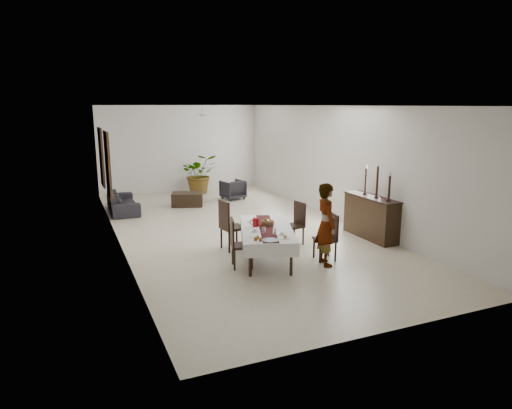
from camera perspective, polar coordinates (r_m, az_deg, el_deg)
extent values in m
cube|color=beige|center=(12.02, -2.33, -3.18)|extent=(6.00, 12.00, 0.00)
cube|color=white|center=(11.58, -2.47, 12.25)|extent=(6.00, 12.00, 0.02)
cube|color=silver|center=(17.40, -9.42, 6.88)|extent=(6.00, 0.02, 3.20)
cube|color=silver|center=(6.53, 16.50, -2.58)|extent=(6.00, 0.02, 3.20)
cube|color=silver|center=(11.02, -17.19, 3.35)|extent=(0.02, 12.00, 3.20)
cube|color=silver|center=(13.04, 10.09, 5.04)|extent=(0.02, 12.00, 3.20)
cube|color=black|center=(9.65, 1.33, -3.11)|extent=(1.56, 2.32, 0.04)
cylinder|color=black|center=(8.76, -0.73, -7.05)|extent=(0.08, 0.08, 0.63)
cylinder|color=black|center=(8.83, 4.43, -6.93)|extent=(0.08, 0.08, 0.63)
cylinder|color=black|center=(10.70, -1.23, -3.41)|extent=(0.08, 0.08, 0.63)
cylinder|color=black|center=(10.76, 2.97, -3.34)|extent=(0.08, 0.08, 0.63)
cube|color=white|center=(9.64, 1.33, -2.95)|extent=(1.77, 2.53, 0.01)
cube|color=silver|center=(9.65, -1.78, -3.74)|extent=(0.78, 2.18, 0.27)
cube|color=white|center=(9.74, 4.40, -3.63)|extent=(0.78, 2.18, 0.27)
cube|color=white|center=(8.59, 1.95, -5.82)|extent=(1.00, 0.36, 0.27)
cube|color=silver|center=(10.79, 0.83, -2.00)|extent=(1.00, 0.36, 0.27)
cube|color=#55181C|center=(9.64, 1.33, -2.91)|extent=(1.05, 2.21, 0.00)
cylinder|color=#9A0B10|center=(9.73, -0.05, -2.23)|extent=(0.17, 0.17, 0.18)
torus|color=maroon|center=(9.73, -0.49, -2.23)|extent=(0.11, 0.05, 0.11)
cylinder|color=white|center=(9.07, 2.31, -3.42)|extent=(0.06, 0.06, 0.15)
cylinder|color=white|center=(9.14, 1.02, -3.29)|extent=(0.06, 0.06, 0.15)
cylinder|color=silver|center=(9.67, 1.57, -2.41)|extent=(0.06, 0.06, 0.15)
cylinder|color=white|center=(9.15, 3.28, -3.62)|extent=(0.08, 0.08, 0.05)
cylinder|color=white|center=(9.15, 3.28, -3.75)|extent=(0.13, 0.13, 0.01)
cylinder|color=silver|center=(9.32, -0.16, -3.30)|extent=(0.08, 0.08, 0.05)
cylinder|color=silver|center=(9.32, -0.16, -3.42)|extent=(0.13, 0.13, 0.01)
cylinder|color=white|center=(8.90, 3.65, -4.22)|extent=(0.21, 0.21, 0.01)
sphere|color=tan|center=(8.89, 3.65, -4.06)|extent=(0.08, 0.08, 0.08)
cylinder|color=white|center=(8.98, -0.03, -4.04)|extent=(0.21, 0.21, 0.01)
cylinder|color=white|center=(10.10, -0.52, -2.17)|extent=(0.21, 0.21, 0.01)
cylinder|color=#3E3E43|center=(8.74, 1.83, -4.49)|extent=(0.32, 0.32, 0.02)
cylinder|color=#955915|center=(8.69, 0.55, -4.41)|extent=(0.06, 0.06, 0.07)
cylinder|color=#923A15|center=(8.74, -0.06, -4.32)|extent=(0.06, 0.06, 0.07)
cylinder|color=#8B5D14|center=(8.83, 0.20, -4.15)|extent=(0.06, 0.06, 0.07)
cylinder|color=brown|center=(9.85, 1.49, -2.32)|extent=(0.27, 0.27, 0.09)
sphere|color=#A52810|center=(9.85, 1.63, -1.92)|extent=(0.08, 0.08, 0.08)
sphere|color=#567422|center=(9.86, 1.27, -1.91)|extent=(0.07, 0.07, 0.07)
sphere|color=#C48C22|center=(9.79, 1.51, -2.01)|extent=(0.08, 0.08, 0.08)
cube|color=black|center=(9.75, 8.61, -4.35)|extent=(0.48, 0.48, 0.05)
cylinder|color=black|center=(9.74, 9.90, -5.86)|extent=(0.05, 0.05, 0.42)
cylinder|color=black|center=(10.04, 9.10, -5.27)|extent=(0.05, 0.05, 0.42)
cylinder|color=black|center=(9.60, 8.00, -6.05)|extent=(0.05, 0.05, 0.42)
cylinder|color=black|center=(9.91, 7.25, -5.45)|extent=(0.05, 0.05, 0.42)
cube|color=black|center=(9.75, 9.71, -2.63)|extent=(0.10, 0.42, 0.54)
cube|color=black|center=(10.72, 4.64, -2.70)|extent=(0.48, 0.48, 0.05)
cylinder|color=black|center=(10.76, 5.91, -3.97)|extent=(0.05, 0.05, 0.42)
cylinder|color=black|center=(11.02, 4.80, -3.55)|extent=(0.05, 0.05, 0.42)
cylinder|color=black|center=(10.55, 4.42, -4.27)|extent=(0.05, 0.05, 0.42)
cylinder|color=black|center=(10.82, 3.33, -3.82)|extent=(0.05, 0.05, 0.42)
cube|color=black|center=(10.76, 5.49, -1.08)|extent=(0.10, 0.42, 0.54)
cube|color=black|center=(9.22, -1.75, -5.17)|extent=(0.52, 0.52, 0.05)
cylinder|color=black|center=(9.44, -2.93, -6.27)|extent=(0.05, 0.05, 0.42)
cylinder|color=black|center=(9.11, -2.70, -6.97)|extent=(0.05, 0.05, 0.42)
cylinder|color=black|center=(9.48, -0.82, -6.17)|extent=(0.05, 0.05, 0.42)
cylinder|color=black|center=(9.15, -0.51, -6.86)|extent=(0.05, 0.05, 0.42)
cube|color=black|center=(9.11, -2.98, -3.47)|extent=(0.14, 0.42, 0.54)
cube|color=black|center=(10.33, -2.90, -2.90)|extent=(0.54, 0.54, 0.06)
cylinder|color=black|center=(10.49, -4.35, -4.20)|extent=(0.05, 0.05, 0.48)
cylinder|color=black|center=(10.15, -3.36, -4.76)|extent=(0.05, 0.05, 0.48)
cylinder|color=black|center=(10.66, -2.43, -3.90)|extent=(0.05, 0.05, 0.48)
cylinder|color=black|center=(10.32, -1.39, -4.44)|extent=(0.05, 0.05, 0.48)
cube|color=black|center=(10.15, -4.02, -1.26)|extent=(0.11, 0.49, 0.62)
imported|color=gray|center=(9.36, 8.76, -2.48)|extent=(0.51, 0.68, 1.70)
cube|color=black|center=(11.56, 14.16, -1.62)|extent=(0.45, 1.68, 1.01)
cube|color=black|center=(11.45, 14.30, 0.90)|extent=(0.49, 1.74, 0.03)
cylinder|color=black|center=(10.97, 16.23, 0.48)|extent=(0.11, 0.11, 0.03)
cylinder|color=black|center=(10.92, 16.32, 2.00)|extent=(0.06, 0.06, 0.56)
cylinder|color=beige|center=(10.86, 16.43, 3.68)|extent=(0.04, 0.04, 0.09)
cylinder|color=black|center=(11.31, 14.81, 0.91)|extent=(0.11, 0.11, 0.03)
cylinder|color=black|center=(11.25, 14.92, 2.81)|extent=(0.06, 0.06, 0.73)
cylinder|color=white|center=(11.19, 15.04, 4.87)|extent=(0.04, 0.04, 0.09)
cylinder|color=black|center=(11.66, 13.48, 1.32)|extent=(0.11, 0.11, 0.03)
cylinder|color=black|center=(11.61, 13.56, 2.89)|extent=(0.06, 0.06, 0.61)
cylinder|color=#EEE6CE|center=(11.55, 13.65, 4.61)|extent=(0.04, 0.04, 0.09)
imported|color=#262328|center=(14.57, -16.30, 0.30)|extent=(0.82, 2.05, 0.60)
imported|color=#272429|center=(15.87, -2.92, 1.88)|extent=(0.85, 0.86, 0.66)
cube|color=black|center=(14.95, -8.58, 0.64)|extent=(1.13, 0.93, 0.43)
imported|color=#345F26|center=(17.01, -7.05, 3.85)|extent=(1.42, 1.27, 1.45)
cube|color=black|center=(13.19, -18.04, 4.71)|extent=(0.06, 1.05, 1.85)
cube|color=silver|center=(13.19, -17.89, 4.72)|extent=(0.01, 0.90, 1.70)
cube|color=black|center=(15.27, -18.77, 5.63)|extent=(0.06, 1.05, 1.85)
cube|color=silver|center=(15.27, -18.64, 5.64)|extent=(0.01, 0.90, 1.70)
cylinder|color=white|center=(14.43, -6.74, 11.82)|extent=(0.04, 0.04, 0.20)
cylinder|color=silver|center=(14.43, -6.72, 11.02)|extent=(0.16, 0.16, 0.08)
cube|color=silver|center=(14.77, -7.11, 11.04)|extent=(0.10, 0.55, 0.01)
cube|color=silver|center=(14.09, -6.31, 11.00)|extent=(0.10, 0.55, 0.01)
cube|color=white|center=(14.53, -5.37, 11.06)|extent=(0.55, 0.10, 0.01)
cube|color=white|center=(14.34, -8.08, 10.98)|extent=(0.55, 0.10, 0.01)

